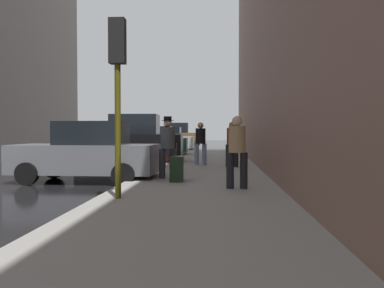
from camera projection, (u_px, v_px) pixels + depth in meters
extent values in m
cube|color=gray|center=(199.00, 184.00, 11.50)|extent=(4.00, 40.00, 0.15)
cube|color=slate|center=(86.00, 159.00, 12.63)|extent=(4.25, 1.97, 0.84)
cube|color=black|center=(92.00, 133.00, 12.59)|extent=(1.94, 1.62, 0.70)
cylinder|color=black|center=(54.00, 168.00, 13.68)|extent=(0.65, 0.24, 0.64)
cylinder|color=black|center=(27.00, 174.00, 11.85)|extent=(0.65, 0.24, 0.64)
cylinder|color=black|center=(138.00, 169.00, 13.44)|extent=(0.65, 0.24, 0.64)
cylinder|color=black|center=(123.00, 175.00, 11.60)|extent=(0.65, 0.24, 0.64)
cube|color=black|center=(131.00, 146.00, 19.11)|extent=(4.65, 1.97, 1.10)
cube|color=black|center=(135.00, 125.00, 19.08)|extent=(2.11, 1.62, 0.90)
cylinder|color=black|center=(103.00, 156.00, 20.10)|extent=(0.65, 0.24, 0.64)
cylinder|color=black|center=(92.00, 159.00, 18.26)|extent=(0.65, 0.24, 0.64)
cylinder|color=black|center=(166.00, 156.00, 20.00)|extent=(0.65, 0.24, 0.64)
cylinder|color=black|center=(162.00, 159.00, 18.16)|extent=(0.65, 0.24, 0.64)
cube|color=#193828|center=(152.00, 145.00, 25.29)|extent=(4.23, 1.92, 0.84)
cube|color=black|center=(155.00, 132.00, 25.26)|extent=(1.92, 1.60, 0.70)
cylinder|color=black|center=(132.00, 150.00, 26.27)|extent=(0.64, 0.23, 0.64)
cylinder|color=black|center=(126.00, 152.00, 24.44)|extent=(0.64, 0.23, 0.64)
cylinder|color=black|center=(176.00, 151.00, 26.16)|extent=(0.64, 0.23, 0.64)
cylinder|color=black|center=(174.00, 152.00, 24.32)|extent=(0.64, 0.23, 0.64)
cube|color=#B7BABF|center=(165.00, 142.00, 31.41)|extent=(4.21, 1.86, 0.84)
cube|color=black|center=(168.00, 132.00, 31.38)|extent=(1.90, 1.57, 0.70)
cylinder|color=black|center=(148.00, 147.00, 32.41)|extent=(0.64, 0.22, 0.64)
cylinder|color=black|center=(144.00, 148.00, 30.58)|extent=(0.64, 0.22, 0.64)
cylinder|color=black|center=(184.00, 147.00, 32.26)|extent=(0.64, 0.22, 0.64)
cylinder|color=black|center=(182.00, 148.00, 30.43)|extent=(0.64, 0.22, 0.64)
cube|color=brown|center=(174.00, 139.00, 38.26)|extent=(4.65, 1.97, 1.10)
cube|color=black|center=(177.00, 128.00, 38.22)|extent=(2.12, 1.62, 0.90)
cylinder|color=black|center=(159.00, 144.00, 39.24)|extent=(0.65, 0.24, 0.64)
cylinder|color=black|center=(157.00, 145.00, 37.40)|extent=(0.65, 0.24, 0.64)
cylinder|color=black|center=(191.00, 144.00, 39.14)|extent=(0.65, 0.24, 0.64)
cylinder|color=black|center=(191.00, 145.00, 37.31)|extent=(0.65, 0.24, 0.64)
cylinder|color=red|center=(163.00, 160.00, 15.94)|extent=(0.22, 0.22, 0.55)
sphere|color=red|center=(163.00, 151.00, 15.93)|extent=(0.20, 0.20, 0.20)
cylinder|color=red|center=(159.00, 159.00, 15.95)|extent=(0.10, 0.09, 0.09)
cylinder|color=red|center=(167.00, 159.00, 15.93)|extent=(0.10, 0.09, 0.09)
cylinder|color=#514C0F|center=(118.00, 109.00, 8.56)|extent=(0.12, 0.12, 3.60)
cube|color=black|center=(117.00, 41.00, 8.52)|extent=(0.32, 0.24, 0.90)
sphere|color=red|center=(119.00, 29.00, 8.64)|extent=(0.14, 0.14, 0.14)
sphere|color=yellow|center=(119.00, 42.00, 8.65)|extent=(0.14, 0.14, 0.14)
sphere|color=green|center=(119.00, 56.00, 8.66)|extent=(0.14, 0.14, 0.14)
cylinder|color=#333338|center=(173.00, 163.00, 12.33)|extent=(0.22, 0.22, 0.85)
cylinder|color=#333338|center=(162.00, 163.00, 12.26)|extent=(0.22, 0.22, 0.85)
cylinder|color=#4C5156|center=(168.00, 138.00, 12.28)|extent=(0.49, 0.49, 0.62)
sphere|color=beige|center=(168.00, 123.00, 12.26)|extent=(0.24, 0.24, 0.24)
cylinder|color=black|center=(168.00, 120.00, 12.26)|extent=(0.34, 0.34, 0.02)
cylinder|color=black|center=(168.00, 118.00, 12.26)|extent=(0.23, 0.23, 0.11)
cylinder|color=black|center=(244.00, 171.00, 10.04)|extent=(0.18, 0.18, 0.85)
cylinder|color=black|center=(230.00, 171.00, 10.06)|extent=(0.18, 0.18, 0.85)
cylinder|color=tan|center=(237.00, 139.00, 10.03)|extent=(0.40, 0.40, 0.62)
sphere|color=beige|center=(237.00, 121.00, 10.02)|extent=(0.24, 0.24, 0.24)
cylinder|color=#728CB2|center=(197.00, 154.00, 17.18)|extent=(0.22, 0.22, 0.85)
cylinder|color=#728CB2|center=(204.00, 154.00, 17.24)|extent=(0.22, 0.22, 0.85)
cylinder|color=black|center=(201.00, 136.00, 17.19)|extent=(0.49, 0.49, 0.62)
sphere|color=tan|center=(201.00, 125.00, 17.18)|extent=(0.24, 0.24, 0.24)
cylinder|color=black|center=(228.00, 156.00, 16.05)|extent=(0.22, 0.22, 0.85)
cylinder|color=black|center=(236.00, 156.00, 16.11)|extent=(0.22, 0.22, 0.85)
cylinder|color=#A51E23|center=(232.00, 136.00, 16.06)|extent=(0.49, 0.49, 0.62)
sphere|color=#997051|center=(232.00, 125.00, 16.04)|extent=(0.24, 0.24, 0.24)
cube|color=black|center=(177.00, 169.00, 11.51)|extent=(0.39, 0.58, 0.68)
cylinder|color=#333333|center=(177.00, 149.00, 11.50)|extent=(0.02, 0.02, 0.36)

